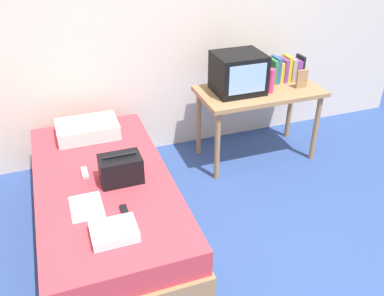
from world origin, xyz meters
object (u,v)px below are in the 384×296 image
book_row (286,69)px  picture_frame (302,79)px  remote_dark (125,212)px  folded_towel (114,232)px  magazine (87,207)px  bed (106,205)px  handbag (121,169)px  water_bottle (270,81)px  pillow (88,129)px  remote_silver (85,173)px  desk (259,98)px  tv (238,73)px

book_row → picture_frame: 0.22m
remote_dark → folded_towel: (-0.10, -0.18, 0.02)m
magazine → remote_dark: 0.28m
bed → handbag: handbag is taller
picture_frame → folded_towel: (-2.02, -1.17, -0.29)m
water_bottle → pillow: bearing=174.5°
magazine → remote_silver: size_ratio=2.01×
pillow → bed: bearing=-89.1°
desk → book_row: bearing=20.8°
picture_frame → handbag: (-1.86, -0.60, -0.22)m
desk → magazine: bearing=-152.3°
book_row → handbag: 2.00m
tv → pillow: (-1.39, 0.04, -0.35)m
remote_silver → water_bottle: bearing=13.8°
bed → folded_towel: 0.70m
pillow → remote_dark: size_ratio=3.31×
tv → water_bottle: 0.30m
handbag → folded_towel: bearing=-105.9°
water_bottle → folded_towel: water_bottle is taller
remote_silver → bed: bearing=-40.2°
pillow → handbag: size_ratio=1.72×
bed → magazine: bearing=-117.2°
bed → book_row: bearing=21.1°
tv → magazine: tv is taller
water_bottle → handbag: (-1.52, -0.61, -0.24)m
picture_frame → handbag: 1.96m
bed → desk: size_ratio=1.72×
bed → picture_frame: 2.13m
magazine → remote_dark: (0.23, -0.15, 0.01)m
bed → pillow: pillow is taller
tv → remote_silver: bearing=-159.8°
magazine → bed: bearing=62.8°
folded_towel → magazine: bearing=110.3°
folded_towel → remote_dark: bearing=60.5°
remote_dark → folded_towel: bearing=-119.5°
magazine → remote_dark: size_ratio=1.86×
handbag → remote_dark: size_ratio=1.92×
book_row → desk: bearing=-159.2°
water_bottle → bed: bearing=-162.1°
pillow → magazine: (-0.15, -0.99, -0.06)m
remote_silver → folded_towel: 0.74m
bed → tv: bearing=25.1°
water_bottle → book_row: 0.35m
water_bottle → handbag: size_ratio=0.74×
desk → handbag: bearing=-154.8°
tv → remote_silver: 1.64m
book_row → remote_dark: size_ratio=2.17×
desk → book_row: book_row is taller
book_row → pillow: size_ratio=0.66×
handbag → remote_dark: 0.40m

